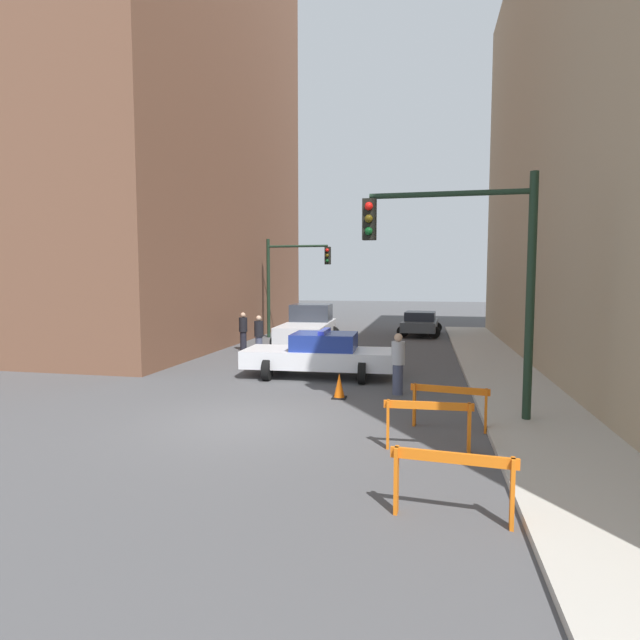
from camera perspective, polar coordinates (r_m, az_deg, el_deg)
ground_plane at (r=11.17m, az=-8.29°, el=-11.48°), size 120.00×120.00×0.00m
sidewalk_right at (r=10.80m, az=25.16°, el=-12.14°), size 2.40×44.00×0.12m
building_corner_left at (r=30.15m, az=-21.88°, el=21.94°), size 14.00×20.00×24.40m
traffic_light_near at (r=11.20m, az=17.11°, el=6.67°), size 3.64×0.35×5.20m
traffic_light_far at (r=26.25m, az=-3.65°, el=5.34°), size 3.44×0.35×5.20m
police_car at (r=15.85m, az=0.01°, el=-3.93°), size 4.77×2.49×1.52m
white_truck at (r=23.10m, az=-1.34°, el=-0.75°), size 2.83×5.50×1.90m
parked_car_near at (r=28.13m, az=11.39°, el=-0.34°), size 2.45×4.40×1.31m
pedestrian_crossing at (r=19.99m, az=-7.00°, el=-1.77°), size 0.50×0.50×1.66m
pedestrian_corner at (r=21.87m, az=-8.77°, el=-1.23°), size 0.47×0.47×1.66m
pedestrian_sidewalk at (r=13.58m, az=8.90°, el=-4.86°), size 0.47×0.47×1.66m
barrier_front at (r=6.89m, az=14.92°, el=-16.65°), size 1.60×0.29×0.90m
barrier_mid at (r=9.38m, az=12.26°, el=-10.80°), size 1.60×0.23×0.90m
barrier_back at (r=10.77m, az=14.57°, el=-8.82°), size 1.59×0.38×0.90m
traffic_cone at (r=13.11m, az=2.21°, el=-7.58°), size 0.36×0.36×0.66m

